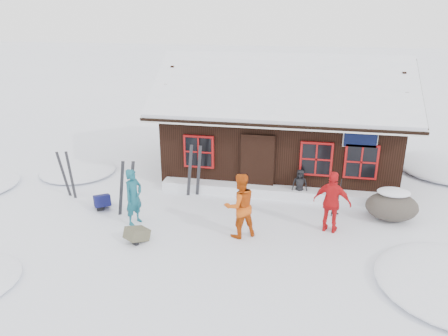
{
  "coord_description": "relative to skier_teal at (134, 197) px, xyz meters",
  "views": [
    {
      "loc": [
        2.44,
        -11.16,
        6.01
      ],
      "look_at": [
        0.02,
        1.18,
        1.3
      ],
      "focal_mm": 35.0,
      "sensor_mm": 36.0,
      "label": 1
    }
  ],
  "objects": [
    {
      "name": "ski_pair_mid",
      "position": [
        -2.88,
        1.37,
        -0.07
      ],
      "size": [
        0.59,
        0.16,
        1.62
      ],
      "rotation": [
        0.0,
        0.0,
        -0.07
      ],
      "color": "black",
      "rests_on": "ground"
    },
    {
      "name": "backpack_olive",
      "position": [
        0.46,
        -1.01,
        -0.68
      ],
      "size": [
        0.67,
        0.72,
        0.31
      ],
      "primitive_type": "cube",
      "rotation": [
        0.0,
        0.0,
        -0.54
      ],
      "color": "#504D39",
      "rests_on": "ground"
    },
    {
      "name": "ski_poles",
      "position": [
        5.76,
        1.6,
        -0.24
      ],
      "size": [
        0.23,
        0.11,
        1.27
      ],
      "color": "black",
      "rests_on": "ground"
    },
    {
      "name": "ground",
      "position": [
        2.31,
        0.44,
        -0.84
      ],
      "size": [
        120.0,
        120.0,
        0.0
      ],
      "primitive_type": "plane",
      "color": "white",
      "rests_on": "ground"
    },
    {
      "name": "skier_orange_left",
      "position": [
        3.11,
        -0.15,
        0.08
      ],
      "size": [
        1.13,
        1.07,
        1.84
      ],
      "primitive_type": "imported",
      "rotation": [
        0.0,
        0.0,
        3.71
      ],
      "color": "#BE480D",
      "rests_on": "ground"
    },
    {
      "name": "snow_drift",
      "position": [
        3.81,
        2.69,
        -0.66
      ],
      "size": [
        7.6,
        0.6,
        0.35
      ],
      "primitive_type": "cube",
      "color": "white",
      "rests_on": "ground"
    },
    {
      "name": "skier_teal",
      "position": [
        0.0,
        0.0,
        0.0
      ],
      "size": [
        0.6,
        0.72,
        1.68
      ],
      "primitive_type": "imported",
      "rotation": [
        0.0,
        0.0,
        1.19
      ],
      "color": "#14505F",
      "rests_on": "ground"
    },
    {
      "name": "mountain_hut",
      "position": [
        3.81,
        5.42,
        0.74
      ],
      "size": [
        8.9,
        6.09,
        4.42
      ],
      "color": "black",
      "rests_on": "ground"
    },
    {
      "name": "ski_pair_right",
      "position": [
        1.19,
        2.29,
        0.02
      ],
      "size": [
        0.56,
        0.16,
        1.81
      ],
      "rotation": [
        0.0,
        0.0,
        0.13
      ],
      "color": "black",
      "rests_on": "ground"
    },
    {
      "name": "ski_pair_left",
      "position": [
        -0.49,
        0.61,
        -0.02
      ],
      "size": [
        0.55,
        0.34,
        1.72
      ],
      "rotation": [
        0.0,
        0.0,
        0.54
      ],
      "color": "black",
      "rests_on": "ground"
    },
    {
      "name": "backpack_blue",
      "position": [
        -1.4,
        0.74,
        -0.67
      ],
      "size": [
        0.75,
        0.79,
        0.34
      ],
      "primitive_type": "cube",
      "rotation": [
        0.0,
        0.0,
        0.58
      ],
      "color": "#0F1141",
      "rests_on": "ground"
    },
    {
      "name": "skier_orange_right",
      "position": [
        5.58,
        0.6,
        0.05
      ],
      "size": [
        1.12,
        0.68,
        1.79
      ],
      "primitive_type": "imported",
      "rotation": [
        0.0,
        0.0,
        2.89
      ],
      "color": "red",
      "rests_on": "ground"
    },
    {
      "name": "snow_mounds",
      "position": [
        3.97,
        2.3,
        -0.84
      ],
      "size": [
        20.6,
        13.2,
        0.48
      ],
      "color": "white",
      "rests_on": "ground"
    },
    {
      "name": "skier_crouched",
      "position": [
        4.65,
        2.64,
        -0.32
      ],
      "size": [
        0.53,
        0.37,
        1.03
      ],
      "primitive_type": "imported",
      "rotation": [
        0.0,
        0.0,
        0.09
      ],
      "color": "black",
      "rests_on": "ground"
    },
    {
      "name": "boulder",
      "position": [
        7.38,
        1.69,
        -0.39
      ],
      "size": [
        1.51,
        1.13,
        0.88
      ],
      "color": "#514A41",
      "rests_on": "ground"
    }
  ]
}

